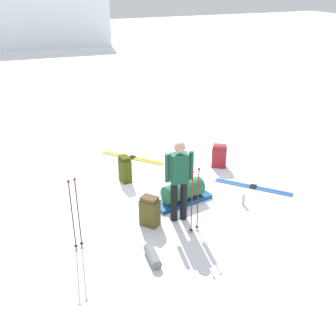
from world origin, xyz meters
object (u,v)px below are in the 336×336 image
at_px(backpack_large_dark, 125,169).
at_px(thermos_bottle, 243,199).
at_px(ski_poles_planted_far, 195,198).
at_px(backpack_small_spare, 150,211).
at_px(sleeping_mat_rolled, 152,256).
at_px(backpack_bright, 219,156).
at_px(gear_sled, 183,193).
at_px(ski_pair_near, 132,158).
at_px(ski_pair_far, 253,187).
at_px(ski_poles_planted_near, 75,211).
at_px(skier_standing, 179,177).

bearing_deg(backpack_large_dark, thermos_bottle, -46.84).
bearing_deg(ski_poles_planted_far, backpack_small_spare, 140.77).
xyz_separation_m(backpack_large_dark, sleeping_mat_rolled, (-0.54, -3.06, -0.23)).
xyz_separation_m(backpack_bright, thermos_bottle, (-0.50, -1.88, -0.17)).
relative_size(gear_sled, sleeping_mat_rolled, 2.47).
distance_m(ski_pair_near, ski_pair_far, 3.43).
height_order(sleeping_mat_rolled, thermos_bottle, thermos_bottle).
height_order(ski_poles_planted_near, sleeping_mat_rolled, ski_poles_planted_near).
xyz_separation_m(skier_standing, backpack_small_spare, (-0.61, 0.06, -0.65)).
xyz_separation_m(ski_poles_planted_near, ski_poles_planted_far, (2.16, -0.39, -0.03)).
distance_m(ski_pair_far, backpack_small_spare, 2.84).
xyz_separation_m(ski_pair_far, thermos_bottle, (-0.66, -0.57, 0.12)).
bearing_deg(sleeping_mat_rolled, ski_poles_planted_far, 25.13).
height_order(ski_pair_far, backpack_small_spare, backpack_small_spare).
height_order(skier_standing, ski_pair_near, skier_standing).
bearing_deg(sleeping_mat_rolled, ski_poles_planted_near, 140.56).
xyz_separation_m(ski_pair_far, backpack_large_dark, (-2.62, 1.53, 0.31)).
xyz_separation_m(backpack_bright, sleeping_mat_rolled, (-3.01, -2.84, -0.21)).
height_order(skier_standing, ski_pair_far, skier_standing).
xyz_separation_m(skier_standing, ski_poles_planted_near, (-2.07, -0.12, -0.18)).
height_order(ski_pair_far, backpack_bright, backpack_bright).
relative_size(backpack_large_dark, backpack_bright, 1.06).
bearing_deg(sleeping_mat_rolled, thermos_bottle, 20.93).
distance_m(ski_pair_near, ski_poles_planted_far, 3.85).
relative_size(skier_standing, ski_pair_far, 1.15).
distance_m(backpack_large_dark, thermos_bottle, 2.88).
bearing_deg(gear_sled, skier_standing, -123.02).
height_order(backpack_small_spare, gear_sled, backpack_small_spare).
relative_size(skier_standing, ski_poles_planted_near, 1.21).
bearing_deg(ski_poles_planted_far, ski_poles_planted_near, 169.79).
relative_size(skier_standing, thermos_bottle, 6.54).
relative_size(ski_pair_far, backpack_small_spare, 2.38).
height_order(skier_standing, ski_poles_planted_far, skier_standing).
distance_m(ski_poles_planted_far, sleeping_mat_rolled, 1.35).
distance_m(skier_standing, thermos_bottle, 1.73).
height_order(backpack_bright, ski_poles_planted_near, ski_poles_planted_near).
distance_m(backpack_large_dark, gear_sled, 1.68).
relative_size(backpack_small_spare, ski_poles_planted_far, 0.47).
relative_size(ski_poles_planted_far, thermos_bottle, 5.13).
relative_size(sleeping_mat_rolled, thermos_bottle, 2.12).
bearing_deg(sleeping_mat_rolled, backpack_large_dark, 79.95).
height_order(ski_pair_near, backpack_bright, backpack_bright).
xyz_separation_m(ski_pair_near, thermos_bottle, (1.37, -3.33, 0.12)).
height_order(skier_standing, backpack_bright, skier_standing).
bearing_deg(thermos_bottle, ski_poles_planted_near, -178.94).
xyz_separation_m(skier_standing, ski_poles_planted_far, (0.09, -0.51, -0.22)).
bearing_deg(thermos_bottle, ski_pair_near, 112.37).
bearing_deg(ski_poles_planted_far, gear_sled, 75.06).
bearing_deg(skier_standing, ski_pair_far, 13.31).
distance_m(backpack_bright, thermos_bottle, 1.96).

